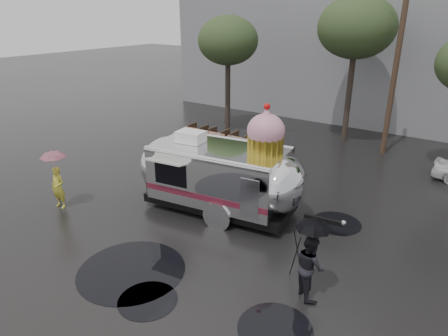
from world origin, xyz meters
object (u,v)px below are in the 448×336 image
Objects in this scene: tripod at (301,248)px; person_right at (310,266)px; airstream_trailer at (222,173)px; person_left at (58,187)px.

person_right is at bearing -69.21° from tripod.
airstream_trailer is 5.52m from person_right.
person_left is 1.15× the size of tripod.
person_left is (-5.40, -3.39, -0.74)m from airstream_trailer.
tripod is (4.15, -1.96, -0.72)m from airstream_trailer.
airstream_trailer is 5.70× the size of tripod.
tripod is (-0.61, 0.77, -0.08)m from person_right.
airstream_trailer reaches higher than person_right.
person_right reaches higher than tripod.
airstream_trailer is 4.45× the size of person_right.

